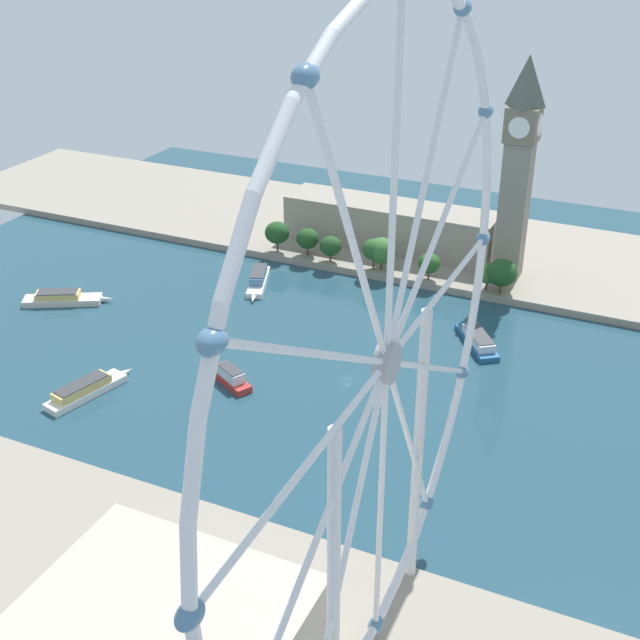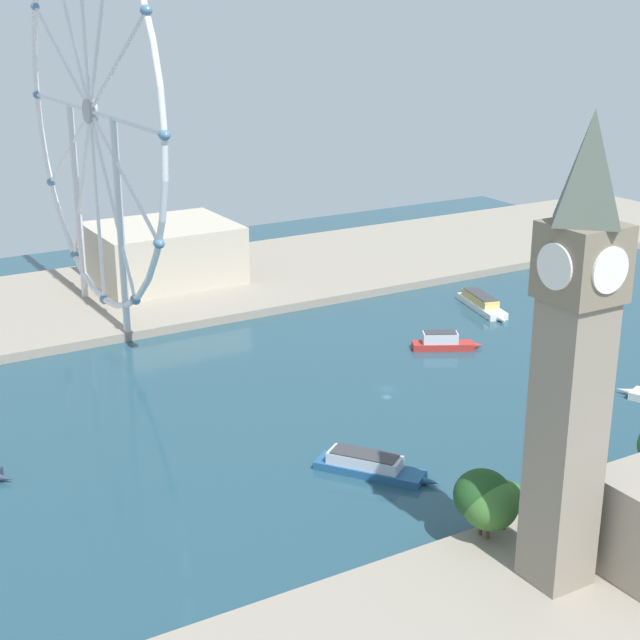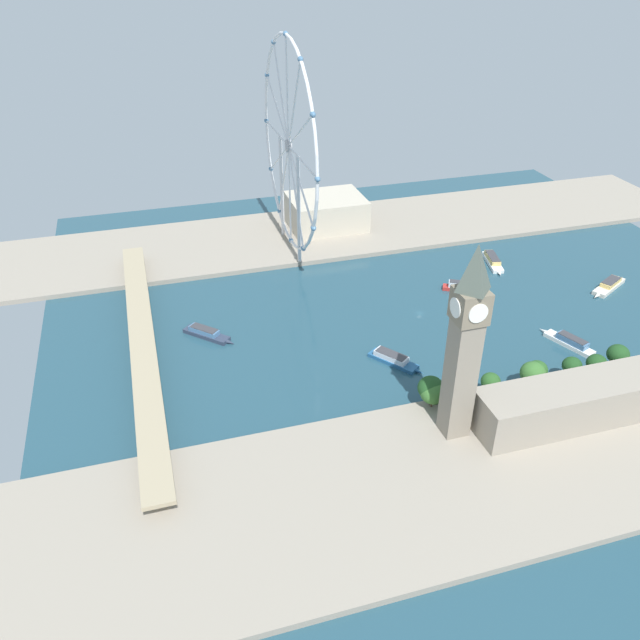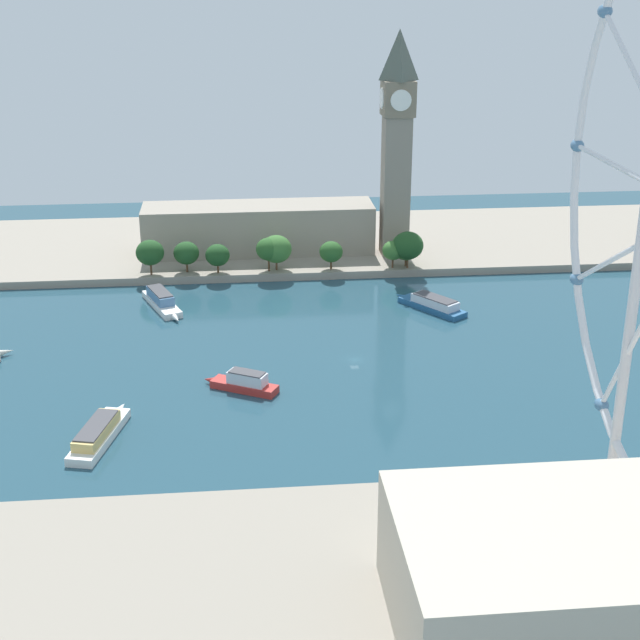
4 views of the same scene
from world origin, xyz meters
The scene contains 15 objects.
ground_plane centered at (0.00, 0.00, 0.00)m, with size 414.15×414.15×0.00m, color #234756.
riverbank_left centered at (-122.08, 0.00, 1.50)m, with size 90.00×520.00×3.00m, color gray.
riverbank_right centered at (122.08, 0.00, 1.50)m, with size 90.00×520.00×3.00m, color gray.
clock_tower centered at (-99.06, 29.12, 49.00)m, with size 13.18×13.18×88.36m.
parliament_block centered at (-107.51, -25.70, 12.76)m, with size 22.00×93.64×19.52m, color gray.
tree_row_embankment centered at (-81.24, -10.02, 11.19)m, with size 14.42×110.38×14.48m.
ferris_wheel centered at (101.61, 50.14, 71.77)m, with size 134.10×3.20×135.76m.
riverside_hall centered at (129.88, 16.42, 13.94)m, with size 42.94×53.00×21.87m, color #BCB29E.
river_bridge centered at (0.00, 153.96, 8.17)m, with size 226.15×12.56×10.76m.
tour_boat_0 centered at (-40.84, 33.08, 2.13)m, with size 27.94×22.01×5.09m.
tour_boat_1 centered at (44.79, -72.39, 2.23)m, with size 33.48×13.63×5.31m.
tour_boat_2 centered at (10.20, 120.66, 2.10)m, with size 25.80×25.74×5.11m.
tour_boat_3 centered at (-52.96, -62.29, 2.36)m, with size 31.81×15.86×5.82m.
tour_boat_4 centered at (18.37, -34.54, 2.37)m, with size 14.45×22.17×5.96m.
tour_boat_5 centered at (-5.58, -123.66, 2.09)m, with size 21.17×33.30×5.23m.
Camera 3 is at (-283.08, 143.56, 187.70)m, focal length 35.61 mm.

